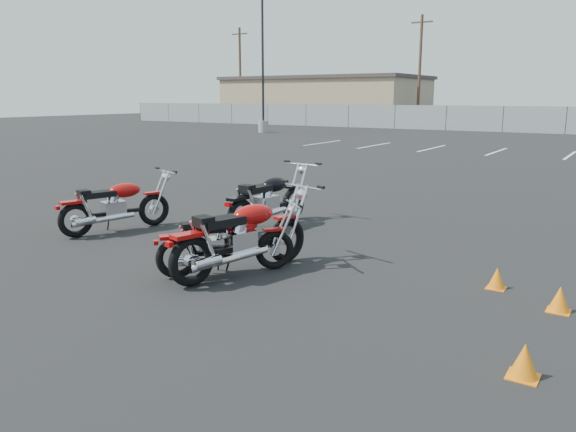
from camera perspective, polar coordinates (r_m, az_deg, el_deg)
The scene contains 14 objects.
ground at distance 8.40m, azimuth -3.37°, elevation -4.91°, with size 120.00×120.00×0.00m, color black.
motorcycle_front_red at distance 10.78m, azimuth -17.10°, elevation 1.05°, with size 1.12×2.18×1.08m.
motorcycle_second_black at distance 10.61m, azimuth -2.00°, elevation 1.61°, with size 0.92×2.37×1.16m.
motorcycle_third_red at distance 7.84m, azimuth -4.70°, elevation -2.10°, with size 1.16×2.39×1.18m.
motorcycle_rear_red at distance 7.88m, azimuth -6.29°, elevation -2.69°, with size 1.60×1.80×1.00m.
training_cone_near at distance 7.28m, azimuth 25.88°, elevation -7.59°, with size 0.26×0.26×0.31m.
training_cone_far at distance 7.81m, azimuth 20.45°, elevation -5.92°, with size 0.24×0.24×0.28m.
training_cone_extra at distance 5.53m, azimuth 22.88°, elevation -13.38°, with size 0.27×0.27×0.32m.
light_pole_west at distance 39.27m, azimuth -2.55°, elevation 12.10°, with size 0.80×0.70×9.71m.
chainlink_fence at distance 41.79m, azimuth 26.42°, elevation 8.70°, with size 80.06×0.06×1.80m.
tan_building_west at distance 55.38m, azimuth 3.84°, elevation 11.73°, with size 18.40×10.40×4.30m.
utility_pole_a at distance 57.28m, azimuth -4.88°, elevation 14.26°, with size 1.80×0.24×9.00m.
utility_pole_b at distance 49.47m, azimuth 13.23°, elevation 14.34°, with size 1.80×0.24×9.00m.
parking_line_stripes at distance 27.57m, azimuth 17.39°, elevation 6.42°, with size 15.12×4.00×0.01m.
Camera 1 is at (4.74, -6.49, 2.45)m, focal length 35.00 mm.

